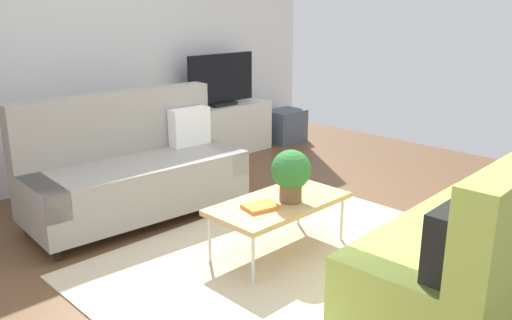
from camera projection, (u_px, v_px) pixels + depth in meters
The scene contains 14 objects.
ground_plane at pixel (281, 255), 4.04m from camera, with size 7.68×7.68×0.00m, color brown.
wall_far at pixel (88, 44), 5.54m from camera, with size 6.40×0.12×2.90m, color silver.
area_rug at pixel (293, 261), 3.92m from camera, with size 2.90×2.20×0.01m, color beige.
couch_beige at pixel (134, 169), 4.68m from camera, with size 1.95×0.96×1.10m.
couch_green at pixel (482, 245), 3.20m from camera, with size 1.93×0.91×1.10m.
coffee_table at pixel (279, 204), 3.98m from camera, with size 1.10×0.56×0.42m.
tv_console at pixel (221, 130), 6.66m from camera, with size 1.40×0.44×0.64m, color silver.
tv at pixel (221, 81), 6.47m from camera, with size 1.00×0.20×0.64m.
storage_trunk at pixel (285, 126), 7.36m from camera, with size 0.52×0.40×0.44m, color #4C5666.
potted_plant at pixel (291, 173), 3.91m from camera, with size 0.30×0.30×0.40m.
table_book_0 at pixel (260, 207), 3.83m from camera, with size 0.24×0.18×0.03m, color orange.
vase_0 at pixel (181, 103), 6.19m from camera, with size 0.09×0.09×0.20m, color #33B29E.
vase_1 at pixel (191, 104), 6.29m from camera, with size 0.10×0.10×0.13m, color #33B29E.
bottle_0 at pixel (206, 101), 6.34m from camera, with size 0.04×0.04×0.18m, color #3359B2.
Camera 1 is at (-2.71, -2.47, 1.85)m, focal length 36.81 mm.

